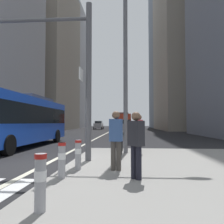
% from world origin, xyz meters
% --- Properties ---
extents(ground_plane, '(160.00, 160.00, 0.00)m').
position_xyz_m(ground_plane, '(0.00, 20.00, 0.00)').
color(ground_plane, black).
extents(median_island, '(9.00, 10.00, 0.15)m').
position_xyz_m(median_island, '(5.50, -1.00, 0.07)').
color(median_island, gray).
rests_on(median_island, ground).
extents(lane_centre_line, '(0.20, 80.00, 0.01)m').
position_xyz_m(lane_centre_line, '(0.00, 30.00, 0.01)').
color(lane_centre_line, beige).
rests_on(lane_centre_line, ground).
extents(office_tower_left_mid, '(13.14, 19.68, 33.15)m').
position_xyz_m(office_tower_left_mid, '(-16.00, 40.08, 16.57)').
color(office_tower_left_mid, gray).
rests_on(office_tower_left_mid, ground).
extents(office_tower_left_far, '(10.48, 23.14, 37.60)m').
position_xyz_m(office_tower_left_far, '(-16.00, 64.77, 18.80)').
color(office_tower_left_far, '#9E9EA3').
rests_on(office_tower_left_far, ground).
extents(office_tower_right_mid, '(13.80, 21.44, 54.49)m').
position_xyz_m(office_tower_right_mid, '(17.00, 41.77, 27.25)').
color(office_tower_right_mid, gray).
rests_on(office_tower_right_mid, ground).
extents(office_tower_right_far, '(12.54, 16.19, 49.36)m').
position_xyz_m(office_tower_right_far, '(17.00, 63.18, 24.68)').
color(office_tower_right_far, slate).
rests_on(office_tower_right_far, ground).
extents(city_bus_blue_oncoming, '(2.71, 11.30, 3.40)m').
position_xyz_m(city_bus_blue_oncoming, '(-3.72, 5.39, 1.84)').
color(city_bus_blue_oncoming, blue).
rests_on(city_bus_blue_oncoming, ground).
extents(city_bus_red_receding, '(2.90, 11.51, 3.40)m').
position_xyz_m(city_bus_red_receding, '(2.29, 35.48, 1.84)').
color(city_bus_red_receding, red).
rests_on(city_bus_red_receding, ground).
extents(car_oncoming_mid, '(2.06, 4.29, 1.94)m').
position_xyz_m(car_oncoming_mid, '(-3.63, 43.72, 0.99)').
color(car_oncoming_mid, silver).
rests_on(car_oncoming_mid, ground).
extents(car_receding_near, '(2.17, 4.08, 1.94)m').
position_xyz_m(car_receding_near, '(2.68, 22.20, 0.99)').
color(car_receding_near, '#B2A899').
rests_on(car_receding_near, ground).
extents(car_receding_far, '(2.11, 4.17, 1.94)m').
position_xyz_m(car_receding_far, '(2.80, 46.04, 0.99)').
color(car_receding_far, gold).
rests_on(car_receding_far, ground).
extents(traffic_signal_gantry, '(6.27, 0.65, 6.00)m').
position_xyz_m(traffic_signal_gantry, '(-0.49, -0.18, 4.12)').
color(traffic_signal_gantry, '#515156').
rests_on(traffic_signal_gantry, median_island).
extents(street_lamp_post, '(5.50, 0.32, 8.00)m').
position_xyz_m(street_lamp_post, '(2.98, 2.15, 5.28)').
color(street_lamp_post, '#56565B').
rests_on(street_lamp_post, median_island).
extents(bollard_front, '(0.20, 0.20, 0.92)m').
position_xyz_m(bollard_front, '(1.67, -5.00, 0.66)').
color(bollard_front, '#99999E').
rests_on(bollard_front, median_island).
extents(bollard_left, '(0.20, 0.20, 0.90)m').
position_xyz_m(bollard_left, '(1.39, -2.85, 0.65)').
color(bollard_left, '#99999E').
rests_on(bollard_left, median_island).
extents(bollard_right, '(0.20, 0.20, 0.89)m').
position_xyz_m(bollard_right, '(1.57, -1.76, 0.64)').
color(bollard_right, '#99999E').
rests_on(bollard_right, median_island).
extents(pedestrian_railing, '(0.06, 4.02, 0.98)m').
position_xyz_m(pedestrian_railing, '(2.80, 0.87, 0.87)').
color(pedestrian_railing, black).
rests_on(pedestrian_railing, median_island).
extents(pedestrian_waiting, '(0.34, 0.43, 1.79)m').
position_xyz_m(pedestrian_waiting, '(3.62, 2.20, 1.15)').
color(pedestrian_waiting, '#423D38').
rests_on(pedestrian_waiting, median_island).
extents(pedestrian_walking, '(0.44, 0.44, 1.69)m').
position_xyz_m(pedestrian_walking, '(3.28, -2.82, 1.09)').
color(pedestrian_walking, black).
rests_on(pedestrian_walking, median_island).
extents(pedestrian_far, '(0.40, 0.28, 1.76)m').
position_xyz_m(pedestrian_far, '(2.72, -1.82, 1.13)').
color(pedestrian_far, '#423D38').
rests_on(pedestrian_far, median_island).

